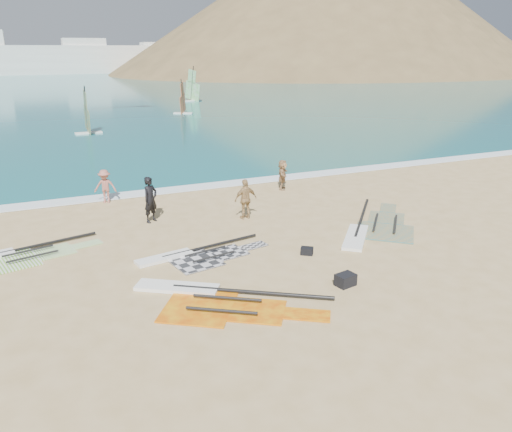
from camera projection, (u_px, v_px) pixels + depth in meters
name	position (u px, v px, depth m)	size (l,w,h in m)	color
ground	(277.00, 289.00, 15.31)	(300.00, 300.00, 0.00)	tan
sea	(54.00, 77.00, 129.83)	(300.00, 240.00, 0.06)	#0D5E60
surf_line	(173.00, 191.00, 25.98)	(300.00, 1.20, 0.04)	white
headland_main	(337.00, 72.00, 160.59)	(143.00, 143.00, 45.00)	olive
headland_minor	(403.00, 69.00, 182.65)	(70.00, 70.00, 28.00)	olive
rig_grey	(194.00, 256.00, 17.64)	(4.95, 2.36, 0.19)	#28292B
rig_green	(15.00, 256.00, 17.64)	(5.25, 2.68, 0.20)	#69AF21
rig_orange	(372.00, 228.00, 20.39)	(5.47, 5.33, 0.21)	orange
rig_red	(212.00, 299.00, 14.62)	(5.30, 4.59, 0.20)	red
gear_bag_near	(345.00, 280.00, 15.49)	(0.60, 0.43, 0.38)	black
gear_bag_far	(307.00, 251.00, 17.86)	(0.44, 0.30, 0.26)	black
person_wetsuit	(150.00, 200.00, 20.98)	(0.72, 0.47, 1.96)	black
beachgoer_mid	(105.00, 186.00, 23.70)	(1.04, 0.60, 1.61)	#A35F53
beachgoer_back	(246.00, 199.00, 21.42)	(1.03, 0.43, 1.76)	#A88452
beachgoer_right	(282.00, 175.00, 25.98)	(1.45, 0.46, 1.57)	tan
windsurfer_left	(87.00, 120.00, 42.89)	(2.28, 2.76, 4.12)	white
windsurfer_centre	(183.00, 103.00, 56.30)	(2.17, 2.32, 3.89)	white
windsurfer_right	(192.00, 91.00, 69.69)	(2.75, 3.02, 4.86)	white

